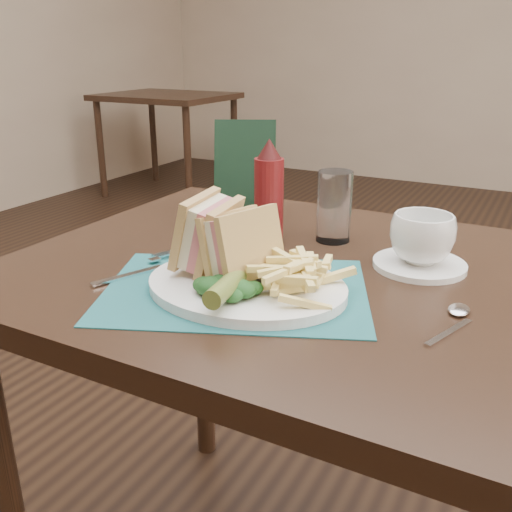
# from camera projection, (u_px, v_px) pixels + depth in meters

# --- Properties ---
(floor) EXTENTS (7.00, 7.00, 0.00)m
(floor) POSITION_uv_depth(u_px,v_px,m) (357.00, 453.00, 1.62)
(floor) COLOR black
(floor) RESTS_ON ground
(wall_back) EXTENTS (6.00, 0.00, 6.00)m
(wall_back) POSITION_uv_depth(u_px,v_px,m) (501.00, 191.00, 4.52)
(wall_back) COLOR tan
(wall_back) RESTS_ON ground
(table_main) EXTENTS (0.90, 0.75, 0.75)m
(table_main) POSITION_uv_depth(u_px,v_px,m) (284.00, 448.00, 1.08)
(table_main) COLOR black
(table_main) RESTS_ON ground
(table_bg_left) EXTENTS (0.90, 0.75, 0.75)m
(table_bg_left) POSITION_uv_depth(u_px,v_px,m) (169.00, 145.00, 4.31)
(table_bg_left) COLOR black
(table_bg_left) RESTS_ON ground
(placemat) EXTENTS (0.46, 0.40, 0.00)m
(placemat) POSITION_uv_depth(u_px,v_px,m) (236.00, 290.00, 0.84)
(placemat) COLOR #1C585B
(placemat) RESTS_ON table_main
(plate) EXTENTS (0.31, 0.26, 0.01)m
(plate) POSITION_uv_depth(u_px,v_px,m) (246.00, 286.00, 0.84)
(plate) COLOR white
(plate) RESTS_ON placemat
(sandwich_half_a) EXTENTS (0.09, 0.13, 0.12)m
(sandwich_half_a) POSITION_uv_depth(u_px,v_px,m) (195.00, 231.00, 0.87)
(sandwich_half_a) COLOR tan
(sandwich_half_a) RESTS_ON plate
(sandwich_half_b) EXTENTS (0.11, 0.13, 0.11)m
(sandwich_half_b) POSITION_uv_depth(u_px,v_px,m) (233.00, 241.00, 0.84)
(sandwich_half_b) COLOR tan
(sandwich_half_b) RESTS_ON plate
(kale_garnish) EXTENTS (0.11, 0.08, 0.03)m
(kale_garnish) POSITION_uv_depth(u_px,v_px,m) (228.00, 286.00, 0.78)
(kale_garnish) COLOR #153917
(kale_garnish) RESTS_ON plate
(pickle_spear) EXTENTS (0.05, 0.12, 0.03)m
(pickle_spear) POSITION_uv_depth(u_px,v_px,m) (229.00, 284.00, 0.77)
(pickle_spear) COLOR #546526
(pickle_spear) RESTS_ON plate
(fries_pile) EXTENTS (0.18, 0.20, 0.06)m
(fries_pile) POSITION_uv_depth(u_px,v_px,m) (295.00, 268.00, 0.80)
(fries_pile) COLOR #FBE17D
(fries_pile) RESTS_ON plate
(fork) EXTENTS (0.10, 0.17, 0.01)m
(fork) POSITION_uv_depth(u_px,v_px,m) (140.00, 267.00, 0.91)
(fork) COLOR silver
(fork) RESTS_ON placemat
(spoon) EXTENTS (0.08, 0.15, 0.01)m
(spoon) POSITION_uv_depth(u_px,v_px,m) (453.00, 322.00, 0.74)
(spoon) COLOR silver
(spoon) RESTS_ON table_main
(saucer) EXTENTS (0.20, 0.20, 0.01)m
(saucer) POSITION_uv_depth(u_px,v_px,m) (419.00, 265.00, 0.93)
(saucer) COLOR white
(saucer) RESTS_ON table_main
(coffee_cup) EXTENTS (0.12, 0.12, 0.08)m
(coffee_cup) POSITION_uv_depth(u_px,v_px,m) (422.00, 238.00, 0.91)
(coffee_cup) COLOR white
(coffee_cup) RESTS_ON saucer
(drinking_glass) EXTENTS (0.08, 0.08, 0.13)m
(drinking_glass) POSITION_uv_depth(u_px,v_px,m) (334.00, 207.00, 1.04)
(drinking_glass) COLOR white
(drinking_glass) RESTS_ON table_main
(ketchup_bottle) EXTENTS (0.05, 0.05, 0.19)m
(ketchup_bottle) POSITION_uv_depth(u_px,v_px,m) (269.00, 190.00, 1.04)
(ketchup_bottle) COLOR #5D1011
(ketchup_bottle) RESTS_ON table_main
(check_presenter) EXTENTS (0.15, 0.12, 0.20)m
(check_presenter) POSITION_uv_depth(u_px,v_px,m) (245.00, 171.00, 1.16)
(check_presenter) COLOR black
(check_presenter) RESTS_ON table_main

